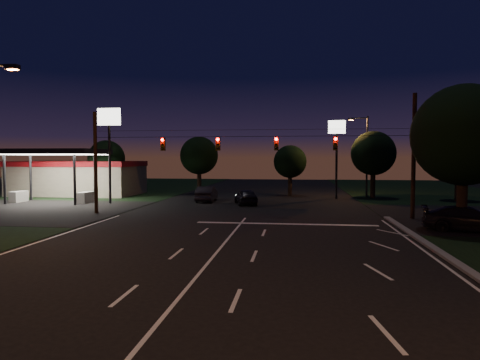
% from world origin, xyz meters
% --- Properties ---
extents(ground, '(140.00, 140.00, 0.00)m').
position_xyz_m(ground, '(0.00, 0.00, 0.00)').
color(ground, black).
rests_on(ground, ground).
extents(cross_street_left, '(20.00, 16.00, 0.02)m').
position_xyz_m(cross_street_left, '(-20.00, 16.00, 0.00)').
color(cross_street_left, black).
rests_on(cross_street_left, ground).
extents(center_line, '(0.14, 40.00, 0.01)m').
position_xyz_m(center_line, '(0.00, -6.00, 0.01)').
color(center_line, silver).
rests_on(center_line, ground).
extents(stop_bar, '(12.00, 0.50, 0.01)m').
position_xyz_m(stop_bar, '(3.00, 11.50, 0.01)').
color(stop_bar, silver).
rests_on(stop_bar, ground).
extents(utility_pole_right, '(0.30, 0.30, 9.00)m').
position_xyz_m(utility_pole_right, '(12.00, 15.00, 0.00)').
color(utility_pole_right, black).
rests_on(utility_pole_right, ground).
extents(utility_pole_left, '(0.28, 0.28, 8.00)m').
position_xyz_m(utility_pole_left, '(-12.00, 15.00, 0.00)').
color(utility_pole_left, black).
rests_on(utility_pole_left, ground).
extents(signal_span, '(24.00, 0.40, 1.56)m').
position_xyz_m(signal_span, '(-0.00, 14.96, 5.50)').
color(signal_span, black).
rests_on(signal_span, ground).
extents(gas_station, '(14.20, 16.10, 5.25)m').
position_xyz_m(gas_station, '(-21.86, 30.39, 2.38)').
color(gas_station, gray).
rests_on(gas_station, ground).
extents(pole_sign_left_near, '(2.20, 0.30, 9.10)m').
position_xyz_m(pole_sign_left_near, '(-14.00, 22.00, 6.98)').
color(pole_sign_left_near, black).
rests_on(pole_sign_left_near, ground).
extents(pole_sign_right, '(1.80, 0.30, 8.40)m').
position_xyz_m(pole_sign_right, '(8.00, 30.00, 6.24)').
color(pole_sign_right, black).
rests_on(pole_sign_right, ground).
extents(street_light_right_far, '(2.20, 0.35, 9.00)m').
position_xyz_m(street_light_right_far, '(11.24, 32.00, 5.24)').
color(street_light_right_far, black).
rests_on(street_light_right_far, ground).
extents(tree_right_near, '(6.00, 6.00, 8.76)m').
position_xyz_m(tree_right_near, '(13.53, 10.17, 5.68)').
color(tree_right_near, black).
rests_on(tree_right_near, ground).
extents(tree_far_a, '(4.20, 4.20, 6.42)m').
position_xyz_m(tree_far_a, '(-17.98, 30.12, 4.26)').
color(tree_far_a, black).
rests_on(tree_far_a, ground).
extents(tree_far_b, '(4.60, 4.60, 6.98)m').
position_xyz_m(tree_far_b, '(-7.98, 34.13, 4.61)').
color(tree_far_b, black).
rests_on(tree_far_b, ground).
extents(tree_far_c, '(3.80, 3.80, 5.86)m').
position_xyz_m(tree_far_c, '(3.02, 33.10, 3.90)').
color(tree_far_c, black).
rests_on(tree_far_c, ground).
extents(tree_far_d, '(4.80, 4.80, 7.30)m').
position_xyz_m(tree_far_d, '(12.02, 31.13, 4.83)').
color(tree_far_d, black).
rests_on(tree_far_d, ground).
extents(tree_far_e, '(4.00, 4.00, 6.18)m').
position_xyz_m(tree_far_e, '(20.02, 29.11, 4.11)').
color(tree_far_e, black).
rests_on(tree_far_e, ground).
extents(car_oncoming_a, '(2.85, 4.63, 1.47)m').
position_xyz_m(car_oncoming_a, '(-1.00, 23.00, 0.74)').
color(car_oncoming_a, black).
rests_on(car_oncoming_a, ground).
extents(car_oncoming_b, '(1.80, 4.70, 1.53)m').
position_xyz_m(car_oncoming_b, '(-5.25, 25.23, 0.76)').
color(car_oncoming_b, black).
rests_on(car_oncoming_b, ground).
extents(car_cross, '(5.51, 3.26, 1.50)m').
position_xyz_m(car_cross, '(13.89, 10.00, 0.75)').
color(car_cross, black).
rests_on(car_cross, ground).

